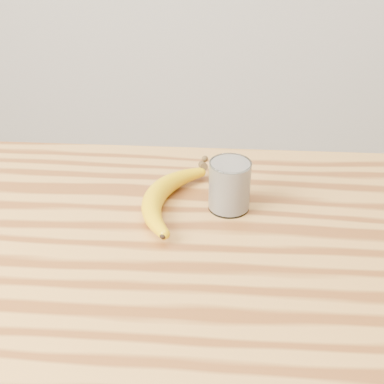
# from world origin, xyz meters

# --- Properties ---
(table) EXTENTS (1.20, 0.80, 0.90)m
(table) POSITION_xyz_m (0.00, 0.00, 0.77)
(table) COLOR #B97E3A
(table) RESTS_ON ground
(smoothie_glass) EXTENTS (0.07, 0.07, 0.09)m
(smoothie_glass) POSITION_xyz_m (0.10, 0.17, 0.95)
(smoothie_glass) COLOR white
(smoothie_glass) RESTS_ON table
(banana) EXTENTS (0.18, 0.33, 0.04)m
(banana) POSITION_xyz_m (-0.03, 0.17, 0.92)
(banana) COLOR #DAA205
(banana) RESTS_ON table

